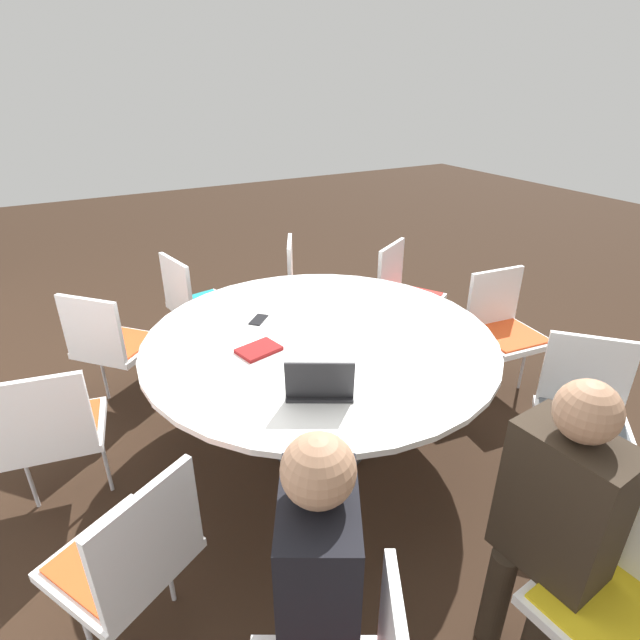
% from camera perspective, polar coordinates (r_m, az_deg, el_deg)
% --- Properties ---
extents(ground_plane, '(16.00, 16.00, 0.00)m').
position_cam_1_polar(ground_plane, '(3.15, -0.00, -13.88)').
color(ground_plane, black).
extents(conference_table, '(1.92, 1.92, 0.74)m').
position_cam_1_polar(conference_table, '(2.78, -0.00, -3.65)').
color(conference_table, '#333333').
rests_on(conference_table, ground_plane).
extents(chair_1, '(0.48, 0.46, 0.86)m').
position_cam_1_polar(chair_1, '(2.10, 31.65, -24.86)').
color(chair_1, white).
rests_on(chair_1, ground_plane).
extents(chair_2, '(0.61, 0.61, 0.86)m').
position_cam_1_polar(chair_2, '(2.87, 27.93, -9.00)').
color(chair_2, white).
rests_on(chair_2, ground_plane).
extents(chair_3, '(0.46, 0.48, 0.86)m').
position_cam_1_polar(chair_3, '(3.58, 20.23, -0.44)').
color(chair_3, white).
rests_on(chair_3, ground_plane).
extents(chair_4, '(0.58, 0.59, 0.86)m').
position_cam_1_polar(chair_4, '(3.97, 9.63, 3.46)').
color(chair_4, white).
rests_on(chair_4, ground_plane).
extents(chair_5, '(0.58, 0.57, 0.86)m').
position_cam_1_polar(chair_5, '(4.07, -1.59, 4.41)').
color(chair_5, white).
rests_on(chair_5, ground_plane).
extents(chair_6, '(0.51, 0.50, 0.86)m').
position_cam_1_polar(chair_6, '(3.85, -14.11, 2.27)').
color(chair_6, white).
rests_on(chair_6, ground_plane).
extents(chair_7, '(0.61, 0.61, 0.86)m').
position_cam_1_polar(chair_7, '(3.42, -22.84, -2.21)').
color(chair_7, white).
rests_on(chair_7, ground_plane).
extents(chair_8, '(0.49, 0.51, 0.86)m').
position_cam_1_polar(chair_8, '(2.75, -28.31, -10.75)').
color(chair_8, white).
rests_on(chair_8, ground_plane).
extents(chair_9, '(0.58, 0.59, 0.86)m').
position_cam_1_polar(chair_9, '(2.04, -20.86, -23.68)').
color(chair_9, white).
rests_on(chair_9, ground_plane).
extents(person_0, '(0.42, 0.37, 1.21)m').
position_cam_1_polar(person_0, '(1.64, -0.77, -27.18)').
color(person_0, black).
rests_on(person_0, ground_plane).
extents(person_1, '(0.38, 0.28, 1.21)m').
position_cam_1_polar(person_1, '(1.96, 25.44, -19.12)').
color(person_1, '#2D2319').
rests_on(person_1, ground_plane).
extents(laptop, '(0.35, 0.37, 0.21)m').
position_cam_1_polar(laptop, '(2.22, -0.04, -7.42)').
color(laptop, '#232326').
rests_on(laptop, conference_table).
extents(spiral_notebook, '(0.19, 0.24, 0.02)m').
position_cam_1_polar(spiral_notebook, '(2.60, -7.02, -3.39)').
color(spiral_notebook, maroon).
rests_on(spiral_notebook, conference_table).
extents(cell_phone, '(0.15, 0.15, 0.01)m').
position_cam_1_polar(cell_phone, '(2.93, -7.03, 0.04)').
color(cell_phone, black).
rests_on(cell_phone, conference_table).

